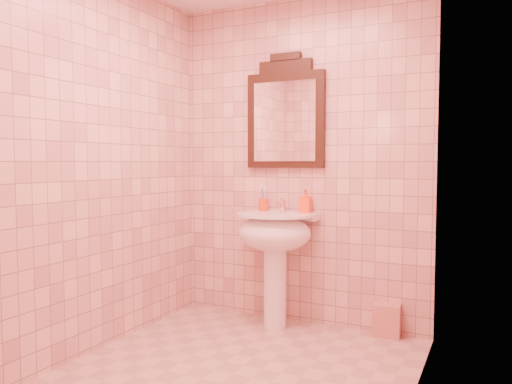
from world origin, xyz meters
The scene contains 8 objects.
floor centered at (0.00, 0.00, 0.00)m, with size 2.20×2.20×0.00m, color tan.
back_wall centered at (0.00, 1.10, 1.25)m, with size 2.00×0.02×2.50m, color beige.
pedestal_sink centered at (-0.11, 0.87, 0.66)m, with size 0.58×0.58×0.86m.
faucet centered at (-0.11, 1.01, 0.92)m, with size 0.04×0.16×0.11m.
mirror centered at (-0.11, 1.07, 1.61)m, with size 0.63×0.06×0.88m.
toothbrush_cup centered at (-0.28, 1.02, 0.91)m, with size 0.08×0.08×0.18m.
soap_dispenser centered at (0.07, 1.03, 0.95)m, with size 0.08×0.08×0.18m, color #FF4315.
towel centered at (0.69, 1.04, 0.12)m, with size 0.19×0.13×0.23m, color tan.
Camera 1 is at (1.37, -2.52, 1.25)m, focal length 35.00 mm.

